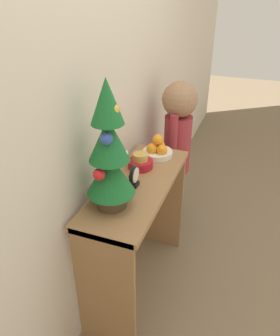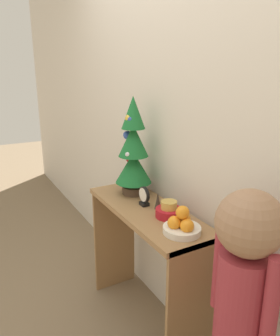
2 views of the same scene
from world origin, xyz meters
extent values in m
plane|color=#7A664C|center=(0.00, 0.00, 0.00)|extent=(12.00, 12.00, 0.00)
cube|color=beige|center=(0.00, 0.38, 1.25)|extent=(7.00, 0.05, 2.50)
cube|color=olive|center=(0.00, 0.17, 0.79)|extent=(0.93, 0.34, 0.03)
cube|color=olive|center=(-0.46, 0.17, 0.40)|extent=(0.02, 0.31, 0.80)
cube|color=olive|center=(0.46, 0.17, 0.40)|extent=(0.02, 0.31, 0.80)
cylinder|color=#4C3828|center=(-0.24, 0.22, 0.83)|extent=(0.15, 0.15, 0.05)
cylinder|color=brown|center=(-0.24, 0.22, 0.87)|extent=(0.02, 0.02, 0.04)
cone|color=#19662D|center=(-0.24, 0.22, 0.98)|extent=(0.23, 0.23, 0.20)
cone|color=#19662D|center=(-0.24, 0.22, 1.15)|extent=(0.19, 0.19, 0.20)
cone|color=#19662D|center=(-0.24, 0.22, 1.32)|extent=(0.15, 0.15, 0.20)
sphere|color=#2D4CA8|center=(-0.22, 0.19, 1.28)|extent=(0.04, 0.04, 0.04)
sphere|color=red|center=(-0.32, 0.23, 1.01)|extent=(0.06, 0.06, 0.06)
sphere|color=silver|center=(-0.20, 0.16, 1.08)|extent=(0.04, 0.04, 0.04)
sphere|color=#2D4CA8|center=(-0.29, 0.20, 1.18)|extent=(0.06, 0.06, 0.06)
sphere|color=gold|center=(-0.24, 0.19, 1.29)|extent=(0.06, 0.06, 0.06)
cylinder|color=silver|center=(0.34, 0.17, 0.82)|extent=(0.19, 0.19, 0.03)
sphere|color=orange|center=(0.38, 0.17, 0.86)|extent=(0.07, 0.07, 0.07)
sphere|color=orange|center=(0.32, 0.20, 0.86)|extent=(0.07, 0.07, 0.07)
sphere|color=orange|center=(0.32, 0.14, 0.86)|extent=(0.07, 0.07, 0.07)
sphere|color=orange|center=(0.34, 0.17, 0.91)|extent=(0.07, 0.07, 0.07)
cylinder|color=#AD1923|center=(0.16, 0.22, 0.83)|extent=(0.14, 0.14, 0.05)
cylinder|color=gold|center=(0.16, 0.22, 0.87)|extent=(0.09, 0.09, 0.04)
cube|color=black|center=(-0.04, 0.18, 0.81)|extent=(0.05, 0.04, 0.02)
cylinder|color=black|center=(-0.04, 0.18, 0.87)|extent=(0.10, 0.02, 0.10)
cylinder|color=white|center=(-0.04, 0.17, 0.87)|extent=(0.08, 0.00, 0.08)
cone|color=#382D23|center=(0.04, 0.22, 0.85)|extent=(0.04, 0.04, 0.10)
cylinder|color=#38384C|center=(0.72, 0.15, 0.24)|extent=(0.07, 0.07, 0.48)
cylinder|color=#38384C|center=(0.81, 0.15, 0.24)|extent=(0.07, 0.07, 0.48)
cylinder|color=#992D38|center=(0.77, 0.15, 0.70)|extent=(0.20, 0.20, 0.44)
sphere|color=#997051|center=(0.77, 0.15, 1.04)|extent=(0.25, 0.25, 0.25)
cylinder|color=#992D38|center=(0.64, 0.15, 0.79)|extent=(0.06, 0.06, 0.37)
cylinder|color=#992D38|center=(0.90, 0.15, 0.79)|extent=(0.06, 0.06, 0.37)
camera|label=1|loc=(-1.41, -0.37, 1.73)|focal=35.00mm
camera|label=2|loc=(1.50, -0.71, 1.57)|focal=35.00mm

